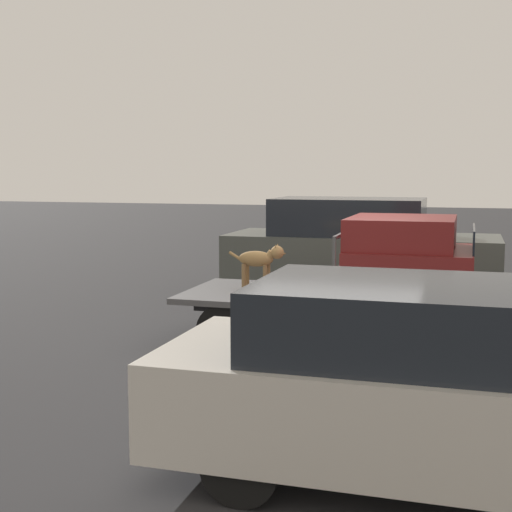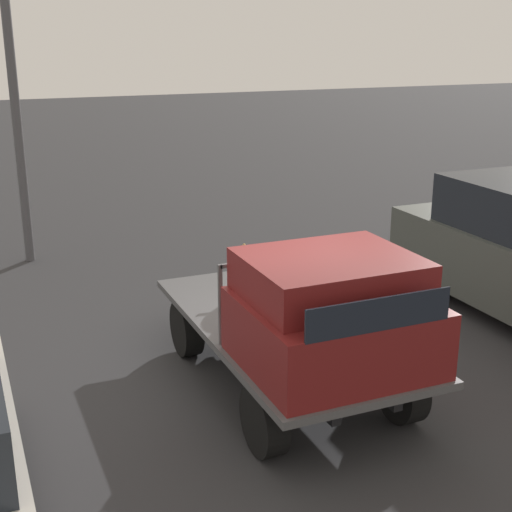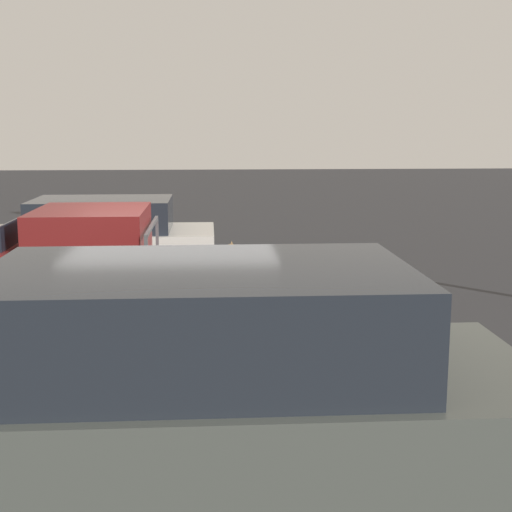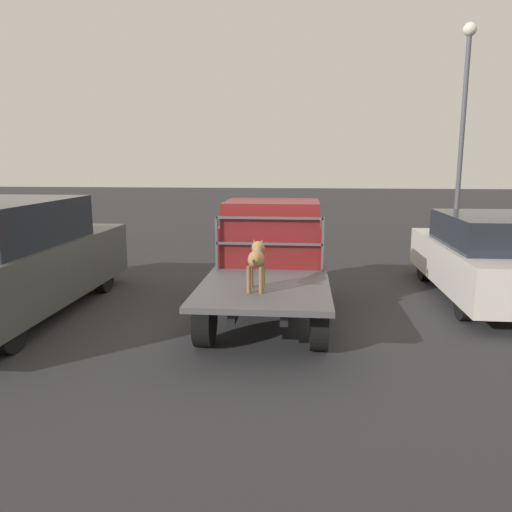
% 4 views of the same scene
% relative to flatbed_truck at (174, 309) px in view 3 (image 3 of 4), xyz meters
% --- Properties ---
extents(ground_plane, '(80.00, 80.00, 0.00)m').
position_rel_flatbed_truck_xyz_m(ground_plane, '(0.00, 0.00, -0.56)').
color(ground_plane, '#2D2D30').
extents(flatbed_truck, '(3.94, 1.89, 0.77)m').
position_rel_flatbed_truck_xyz_m(flatbed_truck, '(0.00, 0.00, 0.00)').
color(flatbed_truck, black).
rests_on(flatbed_truck, ground).
extents(truck_cab, '(1.59, 1.77, 1.08)m').
position_rel_flatbed_truck_xyz_m(truck_cab, '(1.09, 0.00, 0.71)').
color(truck_cab, maroon).
rests_on(truck_cab, flatbed_truck).
extents(truck_headboard, '(0.04, 1.77, 0.88)m').
position_rel_flatbed_truck_xyz_m(truck_headboard, '(0.26, 0.00, 0.78)').
color(truck_headboard, '#4C4C4F').
rests_on(truck_headboard, flatbed_truck).
extents(dog, '(0.85, 0.23, 0.68)m').
position_rel_flatbed_truck_xyz_m(dog, '(-0.97, 0.09, 0.64)').
color(dog, brown).
rests_on(dog, flatbed_truck).
extents(parked_sedan, '(4.41, 1.86, 1.59)m').
position_rel_flatbed_truck_xyz_m(parked_sedan, '(1.61, -3.95, 0.24)').
color(parked_sedan, black).
rests_on(parked_sedan, ground).
extents(parked_pickup_far, '(5.15, 1.97, 1.93)m').
position_rel_flatbed_truck_xyz_m(parked_pickup_far, '(-0.20, 4.18, 0.38)').
color(parked_pickup_far, black).
rests_on(parked_pickup_far, ground).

